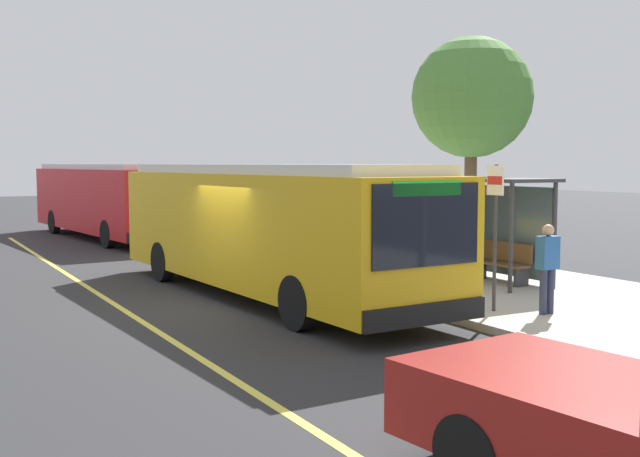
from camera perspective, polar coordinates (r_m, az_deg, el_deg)
ground_plane at (r=16.34m, az=-6.34°, el=-5.65°), size 120.00×120.00×0.00m
sidewalk_curb at (r=19.41m, az=10.26°, el=-3.81°), size 44.00×6.40×0.15m
lane_stripe_center at (r=15.64m, az=-13.84°, el=-6.22°), size 36.00×0.14×0.01m
transit_bus_main at (r=17.10m, az=-4.08°, el=0.30°), size 11.29×3.13×2.95m
transit_bus_second at (r=31.57m, az=-15.53°, el=2.21°), size 11.46×3.55×2.95m
bus_shelter at (r=18.77m, az=12.75°, el=1.51°), size 2.90×1.60×2.48m
waiting_bench at (r=18.76m, az=13.37°, el=-2.44°), size 1.60×0.48×0.95m
route_sign_post at (r=14.94m, az=12.87°, el=0.84°), size 0.44×0.08×2.80m
pedestrian_commuter at (r=14.96m, az=16.52°, el=-2.46°), size 0.24×0.40×1.69m
street_tree_near_shelter at (r=22.87m, az=11.20°, el=9.45°), size 3.48×3.48×6.46m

